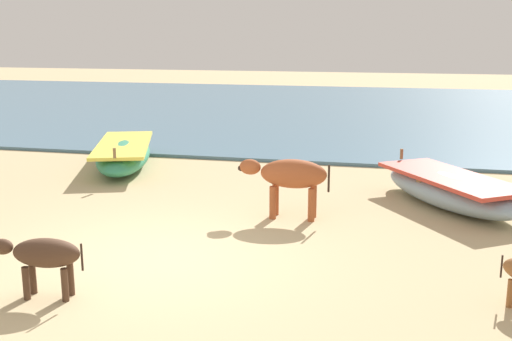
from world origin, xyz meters
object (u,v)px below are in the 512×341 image
fishing_boat_4 (450,189)px  cow_adult_rust (290,176)px  calf_far_dark (43,255)px  fishing_boat_5 (124,154)px

fishing_boat_4 → cow_adult_rust: (-2.57, -1.29, 0.40)m
calf_far_dark → fishing_boat_5: bearing=-79.8°
fishing_boat_4 → fishing_boat_5: 7.07m
fishing_boat_4 → fishing_boat_5: bearing=41.6°
fishing_boat_4 → fishing_boat_5: size_ratio=0.84×
fishing_boat_4 → calf_far_dark: (-4.73, -4.97, 0.20)m
fishing_boat_5 → calf_far_dark: (2.13, -6.65, 0.21)m
cow_adult_rust → calf_far_dark: size_ratio=1.39×
fishing_boat_4 → calf_far_dark: 6.86m
fishing_boat_4 → cow_adult_rust: 2.91m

